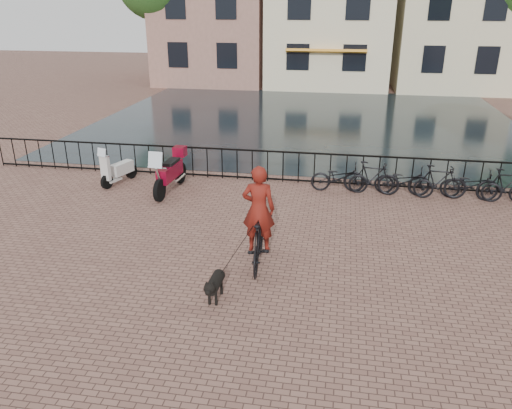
% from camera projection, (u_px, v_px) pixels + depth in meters
% --- Properties ---
extents(ground, '(100.00, 100.00, 0.00)m').
position_uv_depth(ground, '(227.00, 330.00, 8.82)').
color(ground, brown).
rests_on(ground, ground).
extents(canal_water, '(20.00, 20.00, 0.00)m').
position_uv_depth(canal_water, '(306.00, 120.00, 24.62)').
color(canal_water, black).
rests_on(canal_water, ground).
extents(railing, '(20.00, 0.05, 1.02)m').
position_uv_depth(railing, '(283.00, 167.00, 15.94)').
color(railing, black).
rests_on(railing, ground).
extents(cyclist, '(0.88, 1.99, 2.67)m').
position_uv_depth(cyclist, '(259.00, 223.00, 10.64)').
color(cyclist, black).
rests_on(cyclist, ground).
extents(dog, '(0.31, 0.89, 0.60)m').
position_uv_depth(dog, '(215.00, 286.00, 9.63)').
color(dog, black).
rests_on(dog, ground).
extents(motorcycle, '(0.65, 2.19, 1.54)m').
position_uv_depth(motorcycle, '(170.00, 167.00, 15.02)').
color(motorcycle, maroon).
rests_on(motorcycle, ground).
extents(scooter, '(0.83, 1.50, 1.34)m').
position_uv_depth(scooter, '(118.00, 163.00, 15.75)').
color(scooter, beige).
rests_on(scooter, ground).
extents(parked_bike_0, '(1.72, 0.61, 0.90)m').
position_uv_depth(parked_bike_0, '(339.00, 178.00, 15.12)').
color(parked_bike_0, black).
rests_on(parked_bike_0, ground).
extents(parked_bike_1, '(1.71, 0.65, 1.00)m').
position_uv_depth(parked_bike_1, '(371.00, 178.00, 14.95)').
color(parked_bike_1, black).
rests_on(parked_bike_1, ground).
extents(parked_bike_2, '(1.79, 0.88, 0.90)m').
position_uv_depth(parked_bike_2, '(404.00, 181.00, 14.82)').
color(parked_bike_2, black).
rests_on(parked_bike_2, ground).
extents(parked_bike_3, '(1.69, 0.56, 1.00)m').
position_uv_depth(parked_bike_3, '(437.00, 181.00, 14.65)').
color(parked_bike_3, black).
rests_on(parked_bike_3, ground).
extents(parked_bike_4, '(1.79, 0.85, 0.90)m').
position_uv_depth(parked_bike_4, '(471.00, 185.00, 14.51)').
color(parked_bike_4, black).
rests_on(parked_bike_4, ground).
extents(parked_bike_5, '(1.70, 0.62, 1.00)m').
position_uv_depth(parked_bike_5, '(506.00, 185.00, 14.34)').
color(parked_bike_5, black).
rests_on(parked_bike_5, ground).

